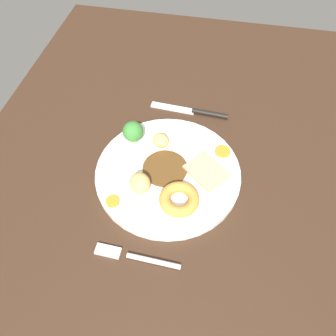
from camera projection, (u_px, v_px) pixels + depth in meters
dining_table at (166, 175)px, 70.96cm from camera, size 120.00×84.00×3.60cm
dinner_plate at (168, 173)px, 68.24cm from camera, size 29.34×29.34×1.40cm
gravy_pool at (167, 168)px, 67.86cm from camera, size 9.14×9.14×0.30cm
meat_slice_main at (206, 173)px, 66.83cm from camera, size 9.80×10.00×0.80cm
yorkshire_pudding at (179, 199)px, 62.49cm from camera, size 7.59×7.59×2.14cm
roast_potato_left at (140, 183)px, 63.59cm from camera, size 5.82×5.75×3.87cm
roast_potato_right at (161, 141)px, 70.56cm from camera, size 4.65×4.81×2.95cm
carrot_coin_front at (223, 151)px, 70.34cm from camera, size 3.18×3.18×0.56cm
carrot_coin_back at (113, 201)px, 63.22cm from camera, size 2.65×2.65×0.42cm
broccoli_floret at (133, 132)px, 69.96cm from camera, size 4.37×4.37×5.30cm
fork at (135, 257)px, 58.00cm from camera, size 2.15×15.29×0.90cm
knife at (196, 112)px, 79.16cm from camera, size 2.60×18.55×1.20cm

